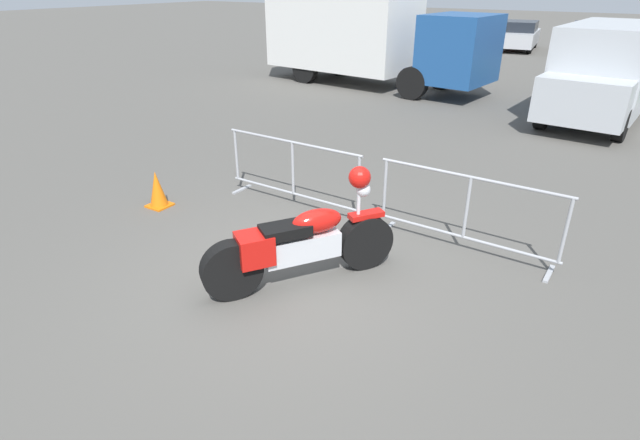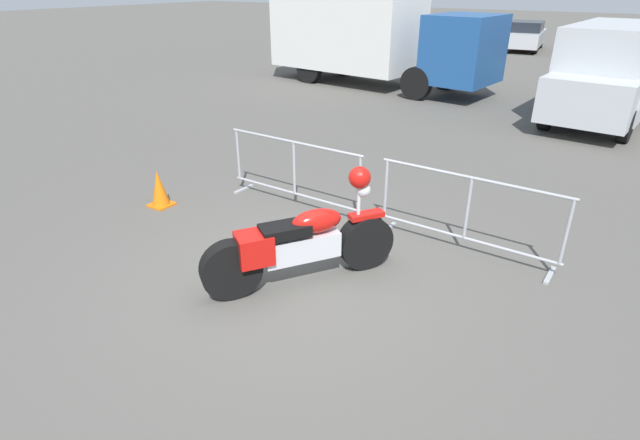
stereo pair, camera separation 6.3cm
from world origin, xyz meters
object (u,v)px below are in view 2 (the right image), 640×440
parked_car_red (463,33)px  parked_car_silver (525,36)px  motorcycle (301,243)px  delivery_van (611,70)px  traffic_cone (159,189)px  parked_car_white (410,29)px  crowd_barrier_far (467,213)px  parked_car_black (596,38)px  box_truck (368,34)px  crowd_barrier_near (294,172)px

parked_car_red → parked_car_silver: 3.16m
motorcycle → delivery_van: delivery_van is taller
parked_car_red → traffic_cone: (2.99, -23.19, -0.39)m
parked_car_white → parked_car_silver: bearing=-97.5°
crowd_barrier_far → traffic_cone: crowd_barrier_far is taller
parked_car_white → parked_car_black: size_ratio=1.00×
box_truck → parked_car_red: 12.50m
crowd_barrier_far → parked_car_white: (-10.71, 22.16, 0.16)m
crowd_barrier_near → parked_car_silver: (-1.61, 22.03, 0.14)m
motorcycle → delivery_van: 10.71m
parked_car_white → parked_car_red: parked_car_white is taller
parked_car_white → crowd_barrier_near: bearing=-166.7°
box_truck → delivery_van: bearing=-0.1°
parked_car_red → parked_car_black: size_ratio=0.95×
crowd_barrier_near → parked_car_white: size_ratio=0.57×
parked_car_white → parked_car_black: parked_car_white is taller
crowd_barrier_far → parked_car_black: size_ratio=0.57×
box_truck → parked_car_black: (5.44, 12.87, -0.91)m
parked_car_silver → parked_car_red: bearing=84.5°
crowd_barrier_near → parked_car_black: parked_car_black is taller
motorcycle → parked_car_silver: size_ratio=0.49×
crowd_barrier_far → parked_car_black: (-1.21, 22.42, 0.16)m
motorcycle → box_truck: size_ratio=0.26×
motorcycle → delivery_van: bearing=23.0°
parked_car_red → traffic_cone: bearing=-179.0°
delivery_van → parked_car_black: (-1.87, 13.70, -0.52)m
crowd_barrier_far → box_truck: size_ratio=0.31×
motorcycle → delivery_van: (2.04, 10.49, 0.73)m
parked_car_silver → delivery_van: bearing=-165.6°
motorcycle → parked_car_black: size_ratio=0.48×
motorcycle → crowd_barrier_near: bearing=72.0°
crowd_barrier_near → traffic_cone: bearing=-146.1°
parked_car_black → traffic_cone: size_ratio=7.38×
crowd_barrier_near → parked_car_silver: 22.09m
crowd_barrier_far → parked_car_silver: size_ratio=0.59×
box_truck → parked_car_black: size_ratio=1.81×
crowd_barrier_far → parked_car_red: 23.24m
box_truck → traffic_cone: box_truck is taller
crowd_barrier_near → box_truck: (-3.89, 9.56, 1.08)m
box_truck → parked_car_silver: size_ratio=1.87×
motorcycle → parked_car_black: bearing=33.6°
delivery_van → traffic_cone: (-5.22, -9.92, -0.95)m
motorcycle → parked_car_white: (-9.32, 23.93, 0.21)m
crowd_barrier_near → parked_car_silver: size_ratio=0.59×
crowd_barrier_far → motorcycle: bearing=-128.0°
box_truck → delivery_van: (7.31, -0.84, -0.39)m
crowd_barrier_near → parked_car_silver: bearing=94.2°
crowd_barrier_far → parked_car_white: bearing=115.8°
delivery_van → parked_car_silver: 14.25m
parked_car_silver → crowd_barrier_near: bearing=177.8°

